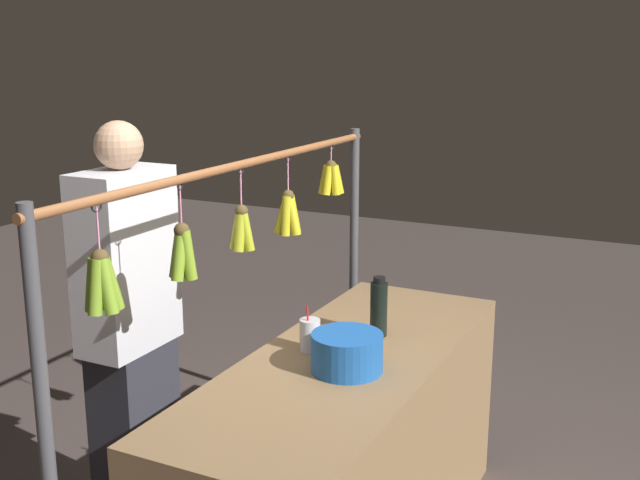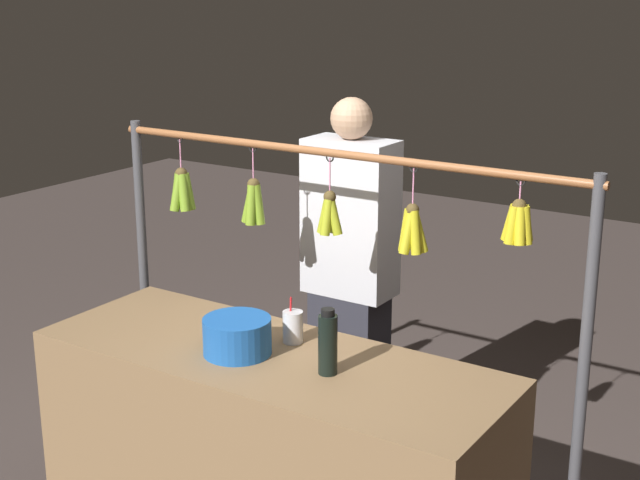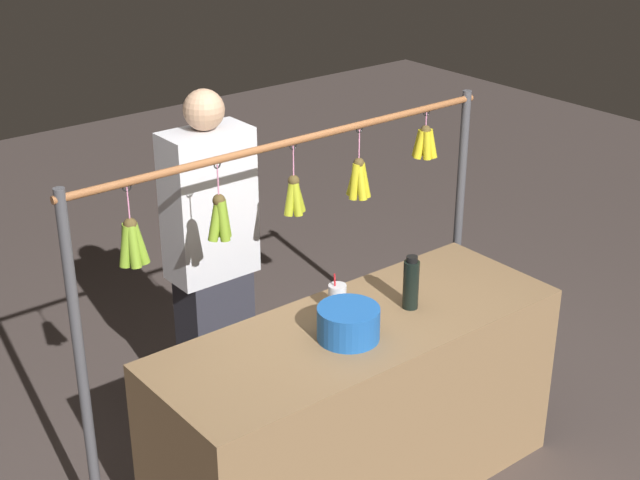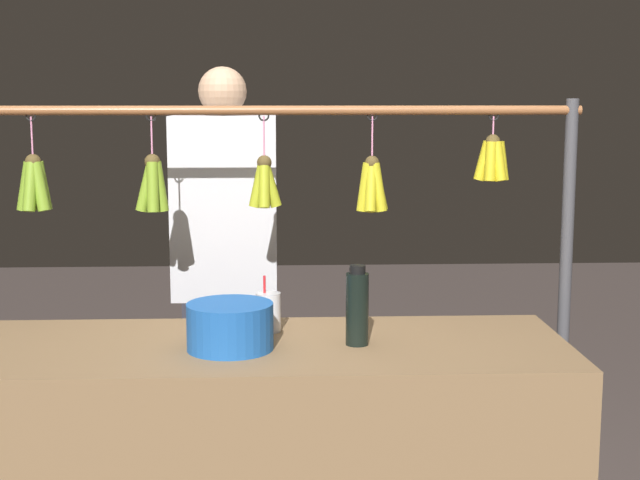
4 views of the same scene
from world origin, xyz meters
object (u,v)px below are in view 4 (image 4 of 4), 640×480
at_px(blue_bucket, 230,326).
at_px(drink_cup, 268,312).
at_px(vendor_person, 226,289).
at_px(water_bottle, 357,307).

relative_size(blue_bucket, drink_cup, 1.42).
bearing_deg(vendor_person, blue_bucket, 94.21).
relative_size(water_bottle, vendor_person, 0.14).
height_order(water_bottle, blue_bucket, water_bottle).
bearing_deg(blue_bucket, vendor_person, -85.79).
bearing_deg(water_bottle, drink_cup, -32.35).
distance_m(water_bottle, vendor_person, 1.00).
relative_size(water_bottle, blue_bucket, 0.95).
relative_size(water_bottle, drink_cup, 1.35).
bearing_deg(blue_bucket, drink_cup, -118.42).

